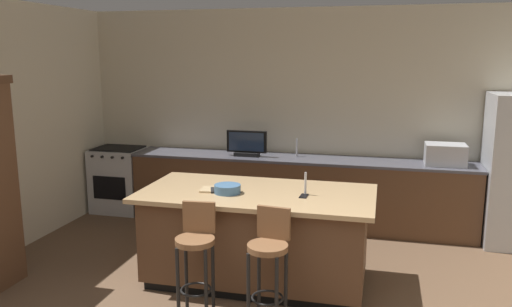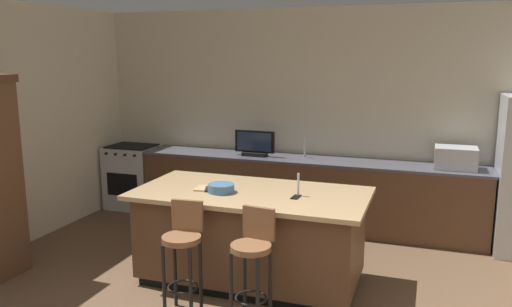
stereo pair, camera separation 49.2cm
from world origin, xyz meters
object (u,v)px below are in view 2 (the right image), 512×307
object	(u,v)px
kitchen_island	(251,236)
fruit_bowl	(221,188)
bar_stool_right	(253,257)
tv_monitor	(255,144)
cutting_board	(212,189)
bar_stool_left	(183,248)
tv_remote	(208,189)
microwave	(456,158)
cell_phone	(296,197)
range_oven	(133,177)

from	to	relation	value
kitchen_island	fruit_bowl	bearing A→B (deg)	-154.04
bar_stool_right	fruit_bowl	xyz separation A→B (m)	(-0.56, 0.67, 0.37)
tv_monitor	cutting_board	distance (m)	1.86
kitchen_island	bar_stool_left	distance (m)	0.88
fruit_bowl	tv_remote	world-z (taller)	fruit_bowl
microwave	tv_monitor	size ratio (longest dim) A/B	0.88
bar_stool_right	cell_phone	bearing A→B (deg)	83.60
microwave	bar_stool_right	size ratio (longest dim) A/B	0.48
bar_stool_left	cell_phone	distance (m)	1.15
bar_stool_left	cutting_board	distance (m)	0.81
kitchen_island	bar_stool_left	size ratio (longest dim) A/B	2.28
kitchen_island	microwave	bearing A→B (deg)	43.41
bar_stool_left	cell_phone	bearing A→B (deg)	36.89
cell_phone	range_oven	bearing A→B (deg)	150.48
tv_remote	range_oven	bearing A→B (deg)	117.82
bar_stool_right	fruit_bowl	distance (m)	0.95
cutting_board	range_oven	bearing A→B (deg)	138.30
microwave	cutting_board	size ratio (longest dim) A/B	1.51
fruit_bowl	cutting_board	distance (m)	0.14
cell_phone	tv_monitor	bearing A→B (deg)	122.64
range_oven	cutting_board	size ratio (longest dim) A/B	2.96
fruit_bowl	microwave	bearing A→B (deg)	41.70
bar_stool_left	tv_remote	distance (m)	0.78
tv_monitor	bar_stool_left	distance (m)	2.63
range_oven	tv_monitor	xyz separation A→B (m)	(1.94, -0.05, 0.61)
range_oven	bar_stool_right	distance (m)	3.86
range_oven	cell_phone	bearing A→B (deg)	-32.30
tv_monitor	cell_phone	size ratio (longest dim) A/B	3.63
tv_monitor	tv_remote	size ratio (longest dim) A/B	3.21
kitchen_island	cutting_board	xyz separation A→B (m)	(-0.39, -0.07, 0.47)
microwave	tv_remote	distance (m)	3.05
kitchen_island	tv_remote	size ratio (longest dim) A/B	13.48
microwave	bar_stool_right	bearing A→B (deg)	-121.87
bar_stool_left	tv_remote	world-z (taller)	bar_stool_left
kitchen_island	fruit_bowl	distance (m)	0.58
bar_stool_left	fruit_bowl	distance (m)	0.77
bar_stool_right	cutting_board	world-z (taller)	bar_stool_right
tv_monitor	cutting_board	xyz separation A→B (m)	(0.19, -1.85, -0.13)
bar_stool_left	fruit_bowl	world-z (taller)	fruit_bowl
tv_monitor	bar_stool_left	world-z (taller)	tv_monitor
cutting_board	kitchen_island	bearing A→B (deg)	10.25
range_oven	fruit_bowl	bearing A→B (deg)	-40.91
kitchen_island	microwave	xyz separation A→B (m)	(1.94, 1.83, 0.57)
fruit_bowl	tv_monitor	bearing A→B (deg)	99.54
tv_remote	tv_monitor	bearing A→B (deg)	75.30
range_oven	cell_phone	world-z (taller)	cell_phone
tv_monitor	kitchen_island	bearing A→B (deg)	-71.85
cutting_board	cell_phone	bearing A→B (deg)	0.34
bar_stool_right	cell_phone	xyz separation A→B (m)	(0.17, 0.73, 0.33)
tv_monitor	bar_stool_left	xyz separation A→B (m)	(0.24, -2.58, -0.47)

